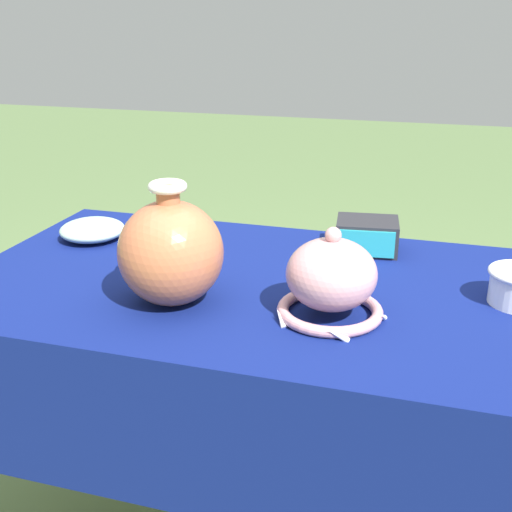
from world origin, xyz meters
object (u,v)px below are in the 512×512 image
(vase_tall_bulbous, at_px, (171,252))
(mosaic_tile_box, at_px, (367,236))
(vase_dome_bell, at_px, (331,281))
(bowl_shallow_celadon, at_px, (92,230))

(vase_tall_bulbous, height_order, mosaic_tile_box, vase_tall_bulbous)
(vase_dome_bell, bearing_deg, mosaic_tile_box, 86.93)
(vase_dome_bell, bearing_deg, bowl_shallow_celadon, 158.12)
(vase_tall_bulbous, xyz_separation_m, vase_dome_bell, (0.31, 0.03, -0.03))
(vase_dome_bell, bearing_deg, vase_tall_bulbous, -175.25)
(vase_tall_bulbous, relative_size, vase_dome_bell, 1.13)
(mosaic_tile_box, bearing_deg, bowl_shallow_celadon, -177.42)
(vase_tall_bulbous, distance_m, bowl_shallow_celadon, 0.46)
(vase_tall_bulbous, distance_m, mosaic_tile_box, 0.53)
(vase_dome_bell, height_order, bowl_shallow_celadon, vase_dome_bell)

